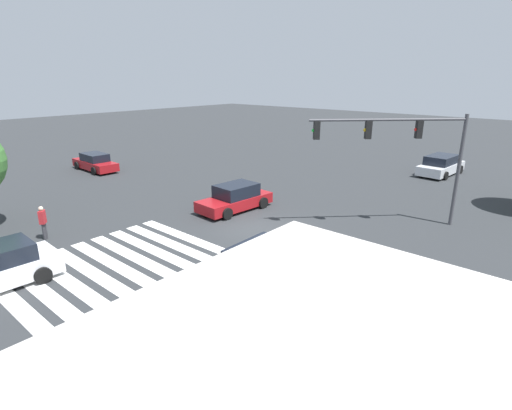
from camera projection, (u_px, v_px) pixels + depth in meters
name	position (u px, v px, depth m)	size (l,w,h in m)	color
ground_plane	(256.00, 229.00, 20.07)	(137.60, 137.60, 0.00)	#2B2D30
crosswalk_markings	(140.00, 278.00, 15.20)	(10.12, 8.20, 0.01)	silver
traffic_signal_mast	(406.00, 143.00, 19.24)	(5.53, 5.53, 5.64)	#47474C
car_1	(95.00, 163.00, 32.45)	(4.81, 2.00, 1.41)	maroon
car_2	(441.00, 165.00, 31.07)	(2.44, 4.97, 1.52)	silver
car_3	(262.00, 268.00, 14.45)	(2.25, 4.75, 1.58)	navy
car_4	(235.00, 198.00, 22.83)	(2.32, 4.58, 1.50)	maroon
pedestrian	(43.00, 221.00, 18.62)	(0.41, 0.40, 1.62)	#38383D
fire_hydrant	(300.00, 341.00, 10.92)	(0.22, 0.22, 0.86)	red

